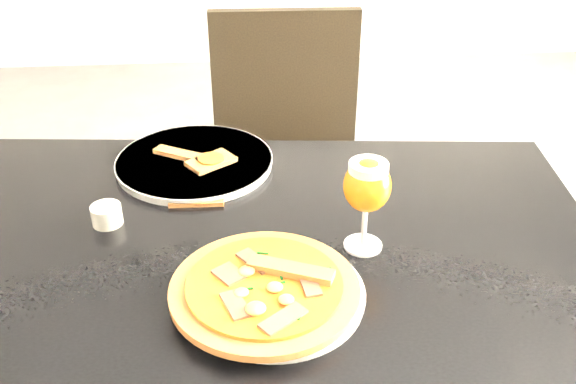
{
  "coord_description": "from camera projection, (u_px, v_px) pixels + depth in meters",
  "views": [
    {
      "loc": [
        -0.37,
        -0.91,
        1.4
      ],
      "look_at": [
        -0.29,
        0.02,
        0.83
      ],
      "focal_mm": 40.0,
      "sensor_mm": 36.0,
      "label": 1
    }
  ],
  "objects": [
    {
      "name": "dining_table",
      "position": [
        258.0,
        287.0,
        1.14
      ],
      "size": [
        1.27,
        0.91,
        0.75
      ],
      "rotation": [
        0.0,
        0.0,
        -0.09
      ],
      "color": "black",
      "rests_on": "ground"
    },
    {
      "name": "chair_far",
      "position": [
        287.0,
        171.0,
        1.8
      ],
      "size": [
        0.44,
        0.44,
        0.93
      ],
      "rotation": [
        0.0,
        0.0,
        -0.03
      ],
      "color": "black",
      "rests_on": "ground"
    },
    {
      "name": "plate_main",
      "position": [
        276.0,
        295.0,
        0.97
      ],
      "size": [
        0.37,
        0.37,
        0.01
      ],
      "primitive_type": "cylinder",
      "rotation": [
        0.0,
        0.0,
        -0.5
      ],
      "color": "silver",
      "rests_on": "dining_table"
    },
    {
      "name": "pizza",
      "position": [
        265.0,
        288.0,
        0.96
      ],
      "size": [
        0.29,
        0.29,
        0.03
      ],
      "rotation": [
        0.0,
        0.0,
        -0.71
      ],
      "color": "brown",
      "rests_on": "plate_main"
    },
    {
      "name": "plate_second",
      "position": [
        195.0,
        162.0,
        1.33
      ],
      "size": [
        0.32,
        0.32,
        0.02
      ],
      "primitive_type": "cylinder",
      "rotation": [
        0.0,
        0.0,
        0.01
      ],
      "color": "silver",
      "rests_on": "dining_table"
    },
    {
      "name": "crust_scraps",
      "position": [
        200.0,
        159.0,
        1.32
      ],
      "size": [
        0.18,
        0.13,
        0.01
      ],
      "rotation": [
        0.0,
        0.0,
        -0.08
      ],
      "color": "brown",
      "rests_on": "plate_second"
    },
    {
      "name": "loose_crust",
      "position": [
        196.0,
        202.0,
        1.21
      ],
      "size": [
        0.1,
        0.03,
        0.01
      ],
      "primitive_type": "cube",
      "rotation": [
        0.0,
        0.0,
        -0.02
      ],
      "color": "brown",
      "rests_on": "dining_table"
    },
    {
      "name": "sauce_cup",
      "position": [
        107.0,
        214.0,
        1.14
      ],
      "size": [
        0.05,
        0.05,
        0.04
      ],
      "color": "beige",
      "rests_on": "dining_table"
    },
    {
      "name": "beer_glass",
      "position": [
        367.0,
        186.0,
        1.03
      ],
      "size": [
        0.08,
        0.08,
        0.17
      ],
      "color": "#B1B4BA",
      "rests_on": "dining_table"
    }
  ]
}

